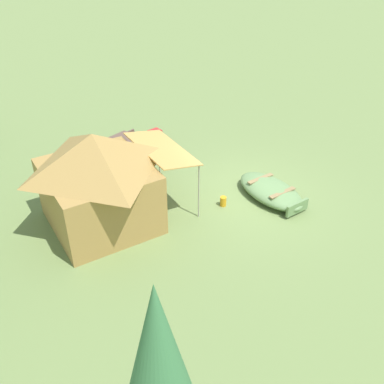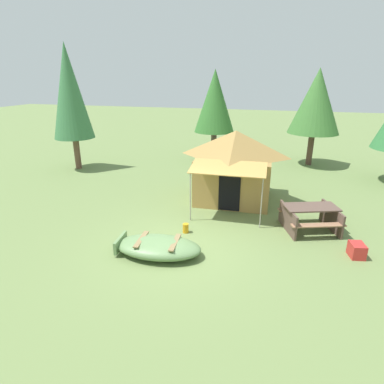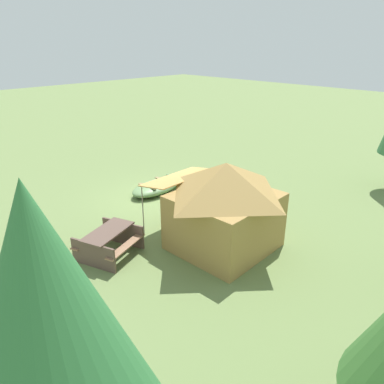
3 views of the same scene
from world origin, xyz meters
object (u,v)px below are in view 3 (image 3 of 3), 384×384
at_px(beached_rowboat, 156,187).
at_px(picnic_table, 109,240).
at_px(fuel_can, 174,202).
at_px(canvas_cabin_tent, 225,205).
at_px(cooler_box, 51,246).

bearing_deg(beached_rowboat, picnic_table, 33.62).
bearing_deg(fuel_can, beached_rowboat, -103.72).
distance_m(beached_rowboat, fuel_can, 1.50).
distance_m(beached_rowboat, canvas_cabin_tent, 5.08).
relative_size(beached_rowboat, fuel_can, 8.34).
distance_m(picnic_table, cooler_box, 1.80).
distance_m(picnic_table, fuel_can, 3.91).
bearing_deg(picnic_table, beached_rowboat, -146.38).
bearing_deg(beached_rowboat, cooler_box, 14.39).
distance_m(canvas_cabin_tent, picnic_table, 3.53).
xyz_separation_m(canvas_cabin_tent, fuel_can, (-0.98, -3.30, -1.25)).
relative_size(picnic_table, fuel_can, 6.84).
xyz_separation_m(canvas_cabin_tent, cooler_box, (3.85, -3.43, -1.20)).
height_order(picnic_table, cooler_box, picnic_table).
relative_size(beached_rowboat, canvas_cabin_tent, 0.62).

